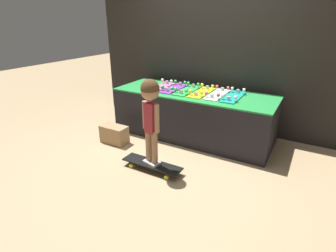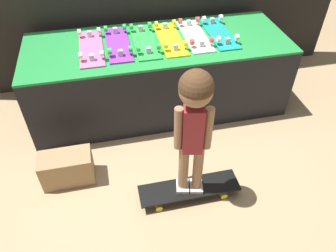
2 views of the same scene
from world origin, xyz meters
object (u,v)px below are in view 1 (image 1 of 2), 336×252
object	(u,v)px
skateboard_teal_on_rack	(233,96)
skateboard_on_floor	(152,164)
skateboard_yellow_on_rack	(202,92)
skateboard_purple_on_rack	(174,88)
skateboard_white_on_rack	(217,94)
skateboard_pink_on_rack	(160,86)
skateboard_green_on_rack	(187,90)
child	(151,107)
storage_box	(114,134)

from	to	relation	value
skateboard_teal_on_rack	skateboard_on_floor	bearing A→B (deg)	-116.07
skateboard_yellow_on_rack	skateboard_purple_on_rack	bearing A→B (deg)	179.13
skateboard_white_on_rack	skateboard_yellow_on_rack	bearing A→B (deg)	-176.53
skateboard_purple_on_rack	skateboard_white_on_rack	bearing A→B (deg)	0.58
skateboard_pink_on_rack	skateboard_green_on_rack	xyz separation A→B (m)	(0.47, 0.01, 0.00)
skateboard_teal_on_rack	skateboard_on_floor	distance (m)	1.48
skateboard_purple_on_rack	skateboard_white_on_rack	distance (m)	0.70
skateboard_on_floor	skateboard_teal_on_rack	bearing A→B (deg)	63.93
skateboard_white_on_rack	skateboard_on_floor	size ratio (longest dim) A/B	0.83
skateboard_green_on_rack	skateboard_white_on_rack	distance (m)	0.47
skateboard_purple_on_rack	skateboard_green_on_rack	distance (m)	0.23
skateboard_white_on_rack	skateboard_on_floor	distance (m)	1.40
skateboard_white_on_rack	child	size ratio (longest dim) A/B	0.62
skateboard_yellow_on_rack	storage_box	bearing A→B (deg)	-141.00
skateboard_purple_on_rack	skateboard_teal_on_rack	bearing A→B (deg)	0.40
skateboard_yellow_on_rack	skateboard_on_floor	bearing A→B (deg)	-95.62
skateboard_green_on_rack	skateboard_teal_on_rack	distance (m)	0.70
storage_box	skateboard_teal_on_rack	bearing A→B (deg)	29.39
skateboard_white_on_rack	skateboard_on_floor	world-z (taller)	skateboard_white_on_rack
skateboard_yellow_on_rack	skateboard_pink_on_rack	bearing A→B (deg)	-178.85
skateboard_teal_on_rack	skateboard_on_floor	world-z (taller)	skateboard_teal_on_rack
skateboard_pink_on_rack	skateboard_on_floor	size ratio (longest dim) A/B	0.83
skateboard_yellow_on_rack	storage_box	distance (m)	1.43
skateboard_purple_on_rack	storage_box	distance (m)	1.15
skateboard_teal_on_rack	skateboard_on_floor	size ratio (longest dim) A/B	0.83
skateboard_pink_on_rack	skateboard_teal_on_rack	bearing A→B (deg)	1.36
skateboard_white_on_rack	skateboard_pink_on_rack	bearing A→B (deg)	-178.27
child	skateboard_on_floor	bearing A→B (deg)	12.32
skateboard_yellow_on_rack	skateboard_teal_on_rack	distance (m)	0.47
skateboard_white_on_rack	storage_box	bearing A→B (deg)	-146.21
skateboard_green_on_rack	storage_box	distance (m)	1.28
skateboard_purple_on_rack	skateboard_yellow_on_rack	distance (m)	0.47
skateboard_white_on_rack	skateboard_teal_on_rack	bearing A→B (deg)	-0.13
skateboard_pink_on_rack	skateboard_teal_on_rack	world-z (taller)	same
skateboard_on_floor	child	distance (m)	0.74
skateboard_purple_on_rack	skateboard_white_on_rack	world-z (taller)	same
skateboard_pink_on_rack	skateboard_white_on_rack	size ratio (longest dim) A/B	1.00
skateboard_green_on_rack	skateboard_white_on_rack	size ratio (longest dim) A/B	1.00
skateboard_yellow_on_rack	storage_box	xyz separation A→B (m)	(-1.01, -0.82, -0.59)
skateboard_white_on_rack	storage_box	world-z (taller)	skateboard_white_on_rack
skateboard_green_on_rack	skateboard_teal_on_rack	xyz separation A→B (m)	(0.70, 0.02, 0.00)
skateboard_purple_on_rack	child	xyz separation A→B (m)	(0.35, -1.19, 0.09)
skateboard_pink_on_rack	storage_box	bearing A→B (deg)	-111.16
skateboard_pink_on_rack	storage_box	distance (m)	1.05
skateboard_teal_on_rack	skateboard_purple_on_rack	bearing A→B (deg)	-179.60
skateboard_teal_on_rack	storage_box	distance (m)	1.80
skateboard_pink_on_rack	child	bearing A→B (deg)	-63.35
skateboard_pink_on_rack	storage_box	xyz separation A→B (m)	(-0.31, -0.81, -0.59)
skateboard_pink_on_rack	skateboard_purple_on_rack	bearing A→B (deg)	5.16
skateboard_green_on_rack	skateboard_yellow_on_rack	bearing A→B (deg)	0.35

